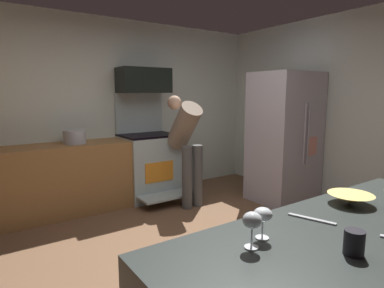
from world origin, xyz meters
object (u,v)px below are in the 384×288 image
(microwave, at_px, (144,80))
(mug_coffee, at_px, (354,242))
(wine_glass_mid, at_px, (252,222))
(person_cook, at_px, (186,141))
(refrigerator, at_px, (284,137))
(stock_pot, at_px, (75,137))
(oven_range, at_px, (149,163))
(wine_glass_near, at_px, (263,216))
(mixing_bowl_small, at_px, (350,199))

(microwave, xyz_separation_m, mug_coffee, (-0.91, -3.69, -0.78))
(microwave, bearing_deg, wine_glass_mid, -109.39)
(wine_glass_mid, bearing_deg, person_cook, 61.52)
(mug_coffee, bearing_deg, refrigerator, 44.10)
(microwave, height_order, refrigerator, microwave)
(refrigerator, relative_size, stock_pot, 6.48)
(person_cook, distance_m, stock_pot, 1.46)
(refrigerator, relative_size, person_cook, 1.21)
(oven_range, distance_m, stock_pot, 1.14)
(person_cook, relative_size, wine_glass_near, 10.57)
(oven_range, height_order, stock_pot, oven_range)
(microwave, bearing_deg, mug_coffee, -103.82)
(microwave, bearing_deg, mixing_bowl_small, -95.76)
(refrigerator, bearing_deg, mixing_bowl_small, -132.73)
(mixing_bowl_small, height_order, wine_glass_near, wine_glass_near)
(oven_range, bearing_deg, wine_glass_mid, -109.89)
(wine_glass_near, xyz_separation_m, mug_coffee, (0.19, -0.31, -0.06))
(mixing_bowl_small, height_order, mug_coffee, mug_coffee)
(oven_range, bearing_deg, person_cook, -63.51)
(oven_range, relative_size, refrigerator, 0.85)
(oven_range, xyz_separation_m, refrigerator, (1.56, -1.20, 0.40))
(refrigerator, bearing_deg, microwave, 140.31)
(wine_glass_near, bearing_deg, refrigerator, 38.08)
(oven_range, xyz_separation_m, wine_glass_mid, (-1.20, -3.33, 0.50))
(oven_range, height_order, person_cook, oven_range)
(wine_glass_near, bearing_deg, wine_glass_mid, -160.17)
(oven_range, distance_m, wine_glass_mid, 3.57)
(oven_range, xyz_separation_m, wine_glass_near, (-1.10, -3.29, 0.49))
(microwave, height_order, wine_glass_near, microwave)
(mixing_bowl_small, bearing_deg, wine_glass_mid, -175.60)
(person_cook, height_order, wine_glass_mid, person_cook)
(wine_glass_near, relative_size, mug_coffee, 1.42)
(wine_glass_mid, relative_size, stock_pot, 0.55)
(mixing_bowl_small, height_order, stock_pot, stock_pot)
(person_cook, xyz_separation_m, stock_pot, (-1.33, 0.59, 0.09))
(person_cook, xyz_separation_m, wine_glass_near, (-1.39, -2.71, 0.11))
(refrigerator, distance_m, person_cook, 1.42)
(person_cook, distance_m, mug_coffee, 3.25)
(oven_range, height_order, mixing_bowl_small, oven_range)
(microwave, bearing_deg, refrigerator, -39.69)
(mixing_bowl_small, bearing_deg, refrigerator, 47.27)
(oven_range, relative_size, mixing_bowl_small, 6.06)
(microwave, xyz_separation_m, mixing_bowl_small, (-0.34, -3.35, -0.80))
(microwave, height_order, mug_coffee, microwave)
(microwave, relative_size, mixing_bowl_small, 2.90)
(refrigerator, xyz_separation_m, stock_pot, (-2.60, 1.22, 0.07))
(wine_glass_mid, bearing_deg, refrigerator, 37.52)
(person_cook, distance_m, wine_glass_near, 3.05)
(mug_coffee, bearing_deg, microwave, 76.18)
(person_cook, height_order, mixing_bowl_small, person_cook)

